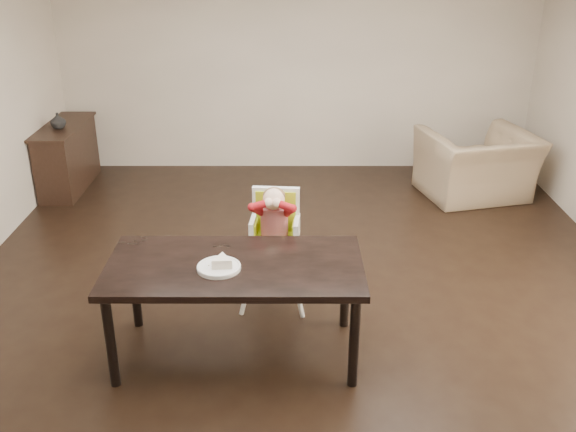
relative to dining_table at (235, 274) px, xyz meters
name	(u,v)px	position (x,y,z in m)	size (l,w,h in m)	color
ground	(301,303)	(0.49, 0.69, -0.67)	(7.00, 7.00, 0.00)	black
room_walls	(303,85)	(0.49, 0.69, 1.18)	(6.02, 7.02, 2.71)	beige
dining_table	(235,274)	(0.00, 0.00, 0.00)	(1.80, 0.90, 0.75)	black
high_chair	(275,221)	(0.26, 0.78, 0.05)	(0.46, 0.46, 1.02)	white
plate	(220,265)	(-0.09, -0.08, 0.11)	(0.39, 0.39, 0.09)	white
armchair	(478,154)	(2.57, 3.11, -0.15)	(1.19, 0.77, 1.04)	tan
sideboard	(67,157)	(-2.29, 3.39, -0.27)	(0.44, 1.26, 0.79)	black
vase	(58,121)	(-2.29, 3.26, 0.21)	(0.17, 0.18, 0.17)	#99999E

